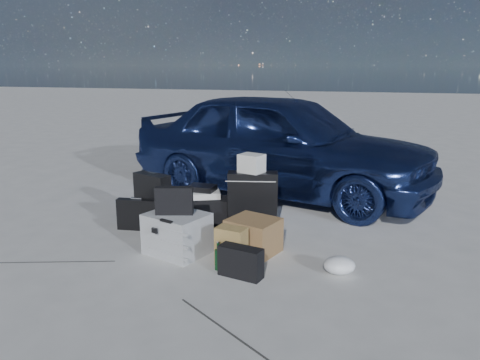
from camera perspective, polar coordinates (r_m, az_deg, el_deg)
name	(u,v)px	position (r m, az deg, el deg)	size (l,w,h in m)	color
ground	(189,260)	(4.54, -6.22, -9.65)	(60.00, 60.00, 0.00)	#BCBBB6
car	(281,143)	(6.64, 4.97, 4.50)	(1.73, 4.30, 1.46)	navy
pelican_case	(177,233)	(4.64, -7.66, -6.48)	(0.55, 0.45, 0.40)	#A2A4A7
laptop_bag	(174,201)	(4.53, -8.04, -2.51)	(0.36, 0.09, 0.27)	black
briefcase	(137,214)	(5.37, -12.41, -4.13)	(0.45, 0.10, 0.35)	black
suitcase_left	(153,199)	(5.49, -10.59, -2.30)	(0.46, 0.17, 0.60)	black
suitcase_right	(253,201)	(5.21, 1.55, -2.58)	(0.55, 0.20, 0.66)	black
white_carton	(252,163)	(5.11, 1.42, 2.05)	(0.25, 0.20, 0.20)	silver
duffel_bag	(204,210)	(5.47, -4.43, -3.68)	(0.64, 0.28, 0.32)	black
flat_box_white	(202,194)	(5.41, -4.66, -1.69)	(0.40, 0.30, 0.07)	silver
flat_box_black	(202,188)	(5.40, -4.66, -0.99)	(0.30, 0.21, 0.06)	black
kraft_bag	(231,246)	(4.34, -1.07, -8.10)	(0.27, 0.16, 0.36)	olive
cardboard_box	(253,236)	(4.63, 1.65, -6.79)	(0.45, 0.40, 0.34)	olive
plastic_bag	(339,265)	(4.30, 12.02, -10.13)	(0.28, 0.24, 0.16)	silver
messenger_bag	(241,262)	(4.13, 0.08, -9.96)	(0.39, 0.15, 0.27)	black
green_bottle	(218,256)	(4.27, -2.67, -9.25)	(0.07, 0.07, 0.26)	black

